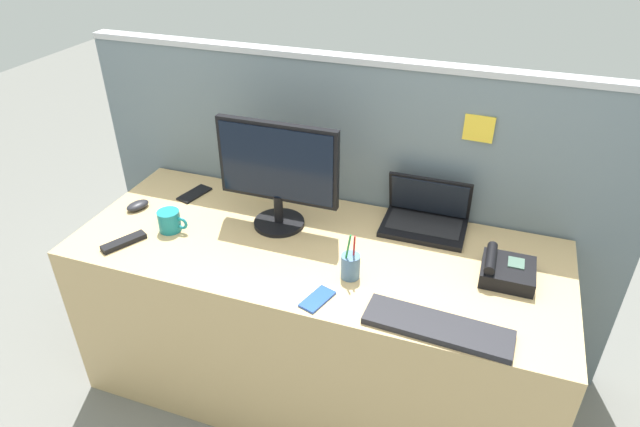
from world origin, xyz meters
The scene contains 13 objects.
ground_plane centered at (0.00, 0.00, 0.00)m, with size 10.00×10.00×0.00m, color slate.
desk centered at (0.00, 0.00, 0.37)m, with size 1.87×0.74×0.74m, color tan.
cubicle_divider centered at (0.00, 0.41, 0.68)m, with size 2.33×0.08×1.35m.
desktop_monitor centered at (-0.19, 0.11, 0.98)m, with size 0.48×0.20×0.43m.
laptop centered at (0.36, 0.29, 0.79)m, with size 0.33×0.23×0.21m.
desk_phone centered at (0.69, 0.04, 0.77)m, with size 0.18×0.18×0.09m.
keyboard_main centered at (0.51, -0.29, 0.75)m, with size 0.46×0.13×0.02m, color #232328.
computer_mouse_right_hand centered at (-0.80, 0.01, 0.75)m, with size 0.06×0.10×0.03m, color #232328.
pen_cup centered at (0.17, -0.13, 0.78)m, with size 0.07×0.07×0.19m.
cell_phone_black_slab centered at (-0.64, 0.20, 0.74)m, with size 0.07×0.15×0.01m, color black.
cell_phone_blue_case centered at (0.11, -0.28, 0.74)m, with size 0.06×0.13×0.01m, color blue.
tv_remote centered at (-0.70, -0.23, 0.75)m, with size 0.04×0.17×0.02m, color black.
coffee_mug centered at (-0.58, -0.08, 0.78)m, with size 0.13×0.09×0.09m.
Camera 1 is at (0.57, -1.58, 1.93)m, focal length 30.41 mm.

